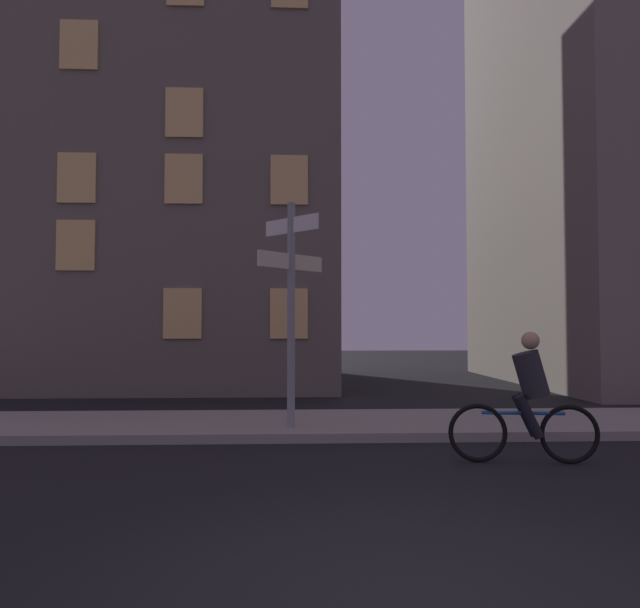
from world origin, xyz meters
name	(u,v)px	position (x,y,z in m)	size (l,w,h in m)	color
sidewalk_kerb	(335,424)	(0.00, 6.40, 0.07)	(40.00, 2.54, 0.14)	gray
signpost	(291,296)	(-0.72, 5.71, 2.15)	(0.99, 0.99, 3.46)	gray
cyclist	(527,402)	(2.20, 3.78, 0.75)	(1.81, 0.37, 1.61)	black
building_left_block	(168,177)	(-4.59, 15.01, 6.33)	(10.09, 8.44, 12.67)	#6B6056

